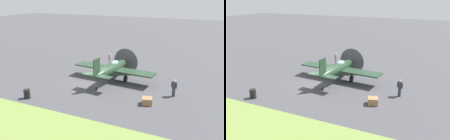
# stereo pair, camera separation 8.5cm
# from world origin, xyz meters

# --- Properties ---
(ground_plane) EXTENTS (160.00, 160.00, 0.00)m
(ground_plane) POSITION_xyz_m (0.00, 0.00, 0.00)
(ground_plane) COLOR #424247
(airplane_lead) EXTENTS (10.00, 7.91, 3.56)m
(airplane_lead) POSITION_xyz_m (1.37, 2.59, 1.49)
(airplane_lead) COLOR #233D28
(airplane_lead) RESTS_ON ground
(ground_crew_chief) EXTENTS (0.38, 0.62, 1.73)m
(ground_crew_chief) POSITION_xyz_m (-1.79, 8.40, 0.91)
(ground_crew_chief) COLOR #9E998E
(ground_crew_chief) RESTS_ON ground
(ground_crew_mechanic) EXTENTS (0.59, 0.38, 1.73)m
(ground_crew_mechanic) POSITION_xyz_m (8.72, 1.01, 0.91)
(ground_crew_mechanic) COLOR #2D3342
(ground_crew_mechanic) RESTS_ON ground
(fuel_drum) EXTENTS (0.60, 0.60, 0.90)m
(fuel_drum) POSITION_xyz_m (-4.00, -5.48, 0.45)
(fuel_drum) COLOR black
(fuel_drum) RESTS_ON ground
(supply_crate) EXTENTS (1.13, 1.13, 0.64)m
(supply_crate) POSITION_xyz_m (6.92, -1.85, 0.32)
(supply_crate) COLOR olive
(supply_crate) RESTS_ON ground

